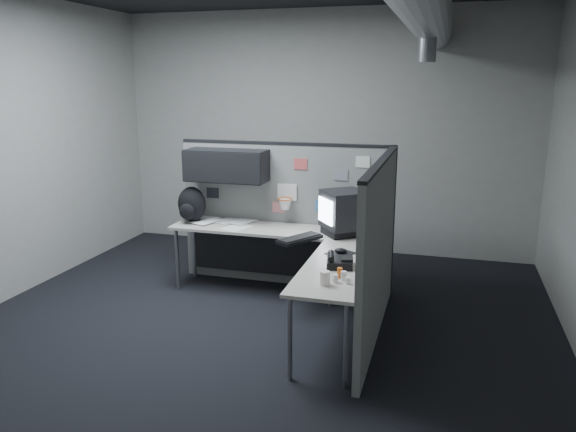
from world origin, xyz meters
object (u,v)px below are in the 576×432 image
(desk, at_px, (290,248))
(backpack, at_px, (191,205))
(monitor, at_px, (344,212))
(keyboard, at_px, (299,239))
(phone, at_px, (339,262))

(desk, height_order, backpack, backpack)
(desk, height_order, monitor, monitor)
(keyboard, distance_m, backpack, 1.44)
(keyboard, relative_size, phone, 1.87)
(monitor, distance_m, phone, 1.05)
(monitor, height_order, phone, monitor)
(keyboard, bearing_deg, desk, 124.42)
(keyboard, distance_m, phone, 0.86)
(desk, xyz_separation_m, backpack, (-1.24, 0.30, 0.31))
(backpack, bearing_deg, keyboard, 2.56)
(desk, height_order, keyboard, keyboard)
(desk, bearing_deg, keyboard, -41.48)
(keyboard, height_order, backpack, backpack)
(desk, distance_m, backpack, 1.32)
(monitor, bearing_deg, phone, -74.14)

